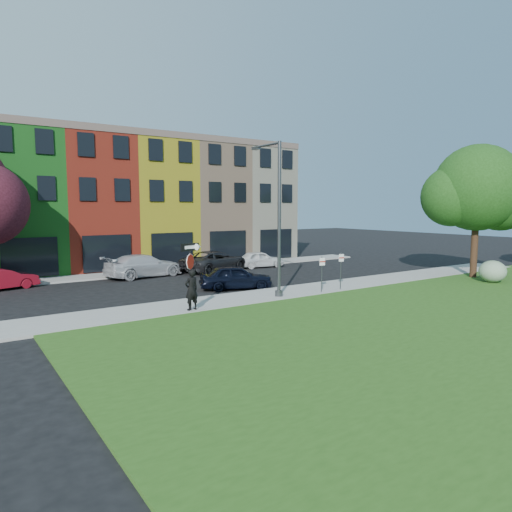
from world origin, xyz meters
TOP-DOWN VIEW (x-y plane):
  - ground at (0.00, 0.00)m, footprint 120.00×120.00m
  - sidewalk_near at (2.00, 3.00)m, footprint 40.00×3.00m
  - sidewalk_far at (-3.00, 15.00)m, footprint 40.00×2.40m
  - rowhouse_block at (-2.50, 21.18)m, footprint 30.00×10.12m
  - stop_sign at (-5.45, 1.88)m, footprint 1.02×0.32m
  - man at (-5.40, 1.90)m, footprint 0.81×0.64m
  - sedan_near at (-0.62, 5.83)m, footprint 4.50×5.33m
  - parked_car_red at (-11.92, 13.20)m, footprint 3.35×4.55m
  - parked_car_silver at (-3.39, 13.29)m, footprint 3.85×6.09m
  - parked_car_dark at (1.93, 12.98)m, footprint 6.09×7.22m
  - parked_car_white at (6.01, 12.96)m, footprint 2.70×4.30m
  - street_lamp at (-0.17, 2.48)m, footprint 0.40×2.58m
  - parking_sign_a at (2.50, 1.90)m, footprint 0.31×0.12m
  - parking_sign_b at (3.93, 1.89)m, footprint 0.32×0.11m
  - tree_park_a at (14.76, 0.35)m, footprint 6.79×5.94m
  - shrub at (13.60, -1.58)m, footprint 1.61×1.61m

SIDE VIEW (x-z plane):
  - ground at x=0.00m, z-range 0.00..0.00m
  - sidewalk_near at x=2.00m, z-range 0.00..0.12m
  - sidewalk_far at x=-3.00m, z-range 0.00..0.12m
  - parked_car_red at x=-11.92m, z-range 0.00..1.27m
  - parked_car_white at x=6.01m, z-range 0.00..1.31m
  - sedan_near at x=-0.62m, z-range 0.00..1.43m
  - parked_car_dark at x=1.93m, z-range 0.00..1.56m
  - shrub at x=13.60m, z-range 0.10..1.47m
  - parked_car_silver at x=-3.39m, z-range 0.00..1.57m
  - man at x=-5.40m, z-range 0.12..1.99m
  - parking_sign_a at x=2.50m, z-range 0.38..2.34m
  - parking_sign_b at x=3.93m, z-range 0.39..2.48m
  - stop_sign at x=-5.45m, z-range 0.76..3.80m
  - street_lamp at x=-0.17m, z-range 0.15..8.14m
  - rowhouse_block at x=-2.50m, z-range -0.01..9.99m
  - tree_park_a at x=14.76m, z-range 1.50..10.26m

